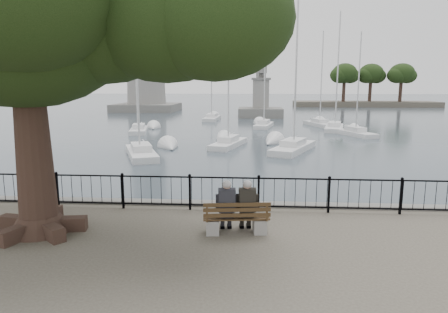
# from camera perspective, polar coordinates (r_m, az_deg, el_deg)

# --- Properties ---
(harbor) EXTENTS (260.00, 260.00, 1.20)m
(harbor) POSITION_cam_1_polar(r_m,az_deg,el_deg) (12.41, 0.16, -9.18)
(harbor) COLOR #605D57
(harbor) RESTS_ON ground
(railing) EXTENTS (22.06, 0.06, 1.00)m
(railing) POSITION_cam_1_polar(r_m,az_deg,el_deg) (11.62, 0.00, -5.06)
(railing) COLOR black
(railing) RESTS_ON ground
(bench) EXTENTS (1.67, 0.67, 0.86)m
(bench) POSITION_cam_1_polar(r_m,az_deg,el_deg) (9.93, 1.77, -9.34)
(bench) COLOR gray
(bench) RESTS_ON ground
(person_left) EXTENTS (0.42, 0.70, 1.36)m
(person_left) POSITION_cam_1_polar(r_m,az_deg,el_deg) (9.90, 0.37, -7.40)
(person_left) COLOR black
(person_left) RESTS_ON ground
(person_right) EXTENTS (0.42, 0.70, 1.36)m
(person_right) POSITION_cam_1_polar(r_m,az_deg,el_deg) (9.93, 3.25, -7.35)
(person_right) COLOR black
(person_right) RESTS_ON ground
(tree) EXTENTS (10.06, 7.03, 8.22)m
(tree) POSITION_cam_1_polar(r_m,az_deg,el_deg) (10.44, -22.80, 19.30)
(tree) COLOR black
(tree) RESTS_ON ground
(lighthouse) EXTENTS (10.75, 10.75, 32.65)m
(lighthouse) POSITION_cam_1_polar(r_m,az_deg,el_deg) (73.71, -11.29, 17.20)
(lighthouse) COLOR #605D57
(lighthouse) RESTS_ON ground
(lion_monument) EXTENTS (6.30, 6.30, 9.22)m
(lion_monument) POSITION_cam_1_polar(r_m,az_deg,el_deg) (58.66, 5.25, 7.93)
(lion_monument) COLOR #605D57
(lion_monument) RESTS_ON ground
(sailboat_a) EXTENTS (3.58, 5.91, 11.34)m
(sailboat_a) POSITION_cam_1_polar(r_m,az_deg,el_deg) (26.60, -11.74, 0.70)
(sailboat_a) COLOR silver
(sailboat_a) RESTS_ON ground
(sailboat_b) EXTENTS (2.80, 5.48, 11.59)m
(sailboat_b) POSITION_cam_1_polar(r_m,az_deg,el_deg) (30.25, 0.65, 2.08)
(sailboat_b) COLOR silver
(sailboat_b) RESTS_ON ground
(sailboat_c) EXTENTS (3.87, 6.21, 12.85)m
(sailboat_c) POSITION_cam_1_polar(r_m,az_deg,el_deg) (28.54, 9.86, 1.47)
(sailboat_c) COLOR silver
(sailboat_c) RESTS_ON ground
(sailboat_d) EXTENTS (3.21, 5.36, 9.43)m
(sailboat_d) POSITION_cam_1_polar(r_m,az_deg,el_deg) (38.83, 18.19, 3.30)
(sailboat_d) COLOR silver
(sailboat_d) RESTS_ON ground
(sailboat_e) EXTENTS (2.62, 5.67, 11.43)m
(sailboat_e) POSITION_cam_1_polar(r_m,az_deg,el_deg) (40.26, -12.08, 3.87)
(sailboat_e) COLOR silver
(sailboat_e) RESTS_ON ground
(sailboat_f) EXTENTS (2.43, 5.64, 11.54)m
(sailboat_f) POSITION_cam_1_polar(r_m,az_deg,el_deg) (44.32, 5.70, 4.61)
(sailboat_f) COLOR silver
(sailboat_f) RESTS_ON ground
(sailboat_g) EXTENTS (3.03, 6.27, 11.95)m
(sailboat_g) POSITION_cam_1_polar(r_m,az_deg,el_deg) (42.79, 15.48, 4.09)
(sailboat_g) COLOR silver
(sailboat_g) RESTS_ON ground
(sailboat_h) EXTENTS (1.95, 6.06, 14.97)m
(sailboat_h) POSITION_cam_1_polar(r_m,az_deg,el_deg) (53.09, -1.75, 5.66)
(sailboat_h) COLOR silver
(sailboat_h) RESTS_ON ground
(sailboat_i) EXTENTS (3.10, 5.76, 10.62)m
(sailboat_i) POSITION_cam_1_polar(r_m,az_deg,el_deg) (46.76, 13.44, 4.64)
(sailboat_i) COLOR silver
(sailboat_i) RESTS_ON ground
(far_shore) EXTENTS (30.00, 8.60, 9.18)m
(far_shore) POSITION_cam_1_polar(r_m,az_deg,el_deg) (91.55, 19.98, 9.21)
(far_shore) COLOR #49433A
(far_shore) RESTS_ON ground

